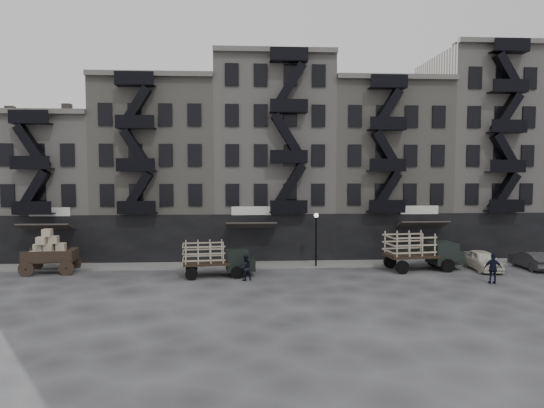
{
  "coord_description": "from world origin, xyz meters",
  "views": [
    {
      "loc": [
        -2.73,
        -34.42,
        7.6
      ],
      "look_at": [
        -0.34,
        4.0,
        4.91
      ],
      "focal_mm": 32.0,
      "sensor_mm": 36.0,
      "label": 1
    }
  ],
  "objects": [
    {
      "name": "building_mideast",
      "position": [
        10.0,
        9.83,
        7.5
      ],
      "size": [
        10.0,
        11.35,
        16.2
      ],
      "color": "gray",
      "rests_on": "ground"
    },
    {
      "name": "pedestrian_mid",
      "position": [
        -2.53,
        -1.38,
        0.88
      ],
      "size": [
        1.06,
        0.97,
        1.77
      ],
      "primitive_type": "imported",
      "rotation": [
        0.0,
        0.0,
        3.57
      ],
      "color": "black",
      "rests_on": "ground"
    },
    {
      "name": "building_midwest",
      "position": [
        -10.0,
        9.83,
        7.5
      ],
      "size": [
        10.0,
        11.35,
        16.2
      ],
      "color": "gray",
      "rests_on": "ground"
    },
    {
      "name": "stake_truck_west",
      "position": [
        -4.58,
        0.01,
        1.45
      ],
      "size": [
        5.22,
        2.51,
        2.54
      ],
      "rotation": [
        0.0,
        0.0,
        0.1
      ],
      "color": "black",
      "rests_on": "ground"
    },
    {
      "name": "sidewalk",
      "position": [
        0.0,
        3.75,
        0.07
      ],
      "size": [
        55.0,
        2.5,
        0.15
      ],
      "primitive_type": "cube",
      "color": "slate",
      "rests_on": "ground"
    },
    {
      "name": "car_east",
      "position": [
        15.58,
        1.06,
        0.74
      ],
      "size": [
        2.01,
        4.47,
        1.49
      ],
      "primitive_type": "imported",
      "rotation": [
        0.0,
        0.0,
        -0.06
      ],
      "color": "silver",
      "rests_on": "ground"
    },
    {
      "name": "stake_truck_east",
      "position": [
        10.87,
        1.27,
        1.66
      ],
      "size": [
        6.01,
        2.95,
        2.92
      ],
      "rotation": [
        0.0,
        0.0,
        0.11
      ],
      "color": "black",
      "rests_on": "ground"
    },
    {
      "name": "ground",
      "position": [
        0.0,
        0.0,
        0.0
      ],
      "size": [
        140.0,
        140.0,
        0.0
      ],
      "primitive_type": "plane",
      "color": "#38383A",
      "rests_on": "ground"
    },
    {
      "name": "wagon",
      "position": [
        -16.96,
        1.82,
        1.86
      ],
      "size": [
        3.99,
        2.33,
        3.27
      ],
      "rotation": [
        0.0,
        0.0,
        0.07
      ],
      "color": "black",
      "rests_on": "ground"
    },
    {
      "name": "building_east",
      "position": [
        20.0,
        9.82,
        9.0
      ],
      "size": [
        10.0,
        11.35,
        19.2
      ],
      "color": "#9A958E",
      "rests_on": "ground"
    },
    {
      "name": "policeman",
      "position": [
        14.05,
        -3.36,
        1.01
      ],
      "size": [
        1.26,
        0.75,
        2.02
      ],
      "primitive_type": "imported",
      "rotation": [
        0.0,
        0.0,
        2.91
      ],
      "color": "black",
      "rests_on": "ground"
    },
    {
      "name": "lamp_post",
      "position": [
        3.0,
        2.6,
        2.78
      ],
      "size": [
        0.36,
        0.36,
        4.28
      ],
      "color": "black",
      "rests_on": "ground"
    },
    {
      "name": "car_far",
      "position": [
        19.5,
        1.21,
        0.68
      ],
      "size": [
        1.45,
        4.13,
        1.36
      ],
      "primitive_type": "imported",
      "rotation": [
        0.0,
        0.0,
        3.14
      ],
      "color": "#262628",
      "rests_on": "ground"
    },
    {
      "name": "building_center",
      "position": [
        -0.0,
        9.82,
        8.5
      ],
      "size": [
        10.0,
        11.35,
        18.2
      ],
      "color": "#9A958E",
      "rests_on": "ground"
    },
    {
      "name": "building_west",
      "position": [
        -20.0,
        9.83,
        6.0
      ],
      "size": [
        10.0,
        11.35,
        13.2
      ],
      "color": "#9A958E",
      "rests_on": "ground"
    }
  ]
}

